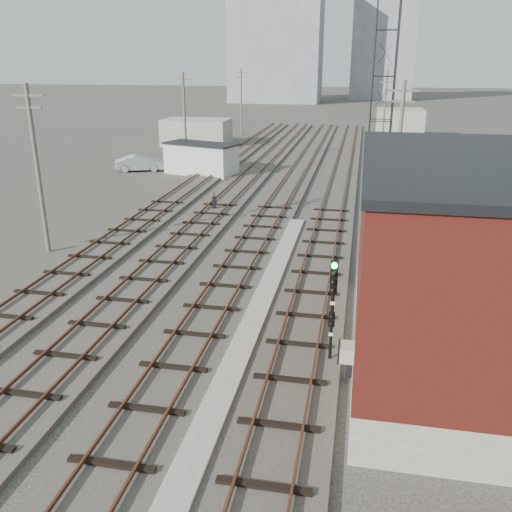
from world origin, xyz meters
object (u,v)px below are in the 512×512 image
(car_red, at_px, (209,157))
(car_grey, at_px, (185,152))
(switch_stand, at_px, (214,203))
(car_silver, at_px, (140,163))
(signal_mast, at_px, (332,304))
(site_trailer, at_px, (201,159))

(car_red, bearing_deg, car_grey, 65.20)
(car_red, xyz_separation_m, car_grey, (-3.54, 2.89, -0.02))
(switch_stand, relative_size, car_silver, 0.27)
(car_silver, bearing_deg, signal_mast, -167.09)
(car_silver, bearing_deg, car_grey, -31.92)
(site_trailer, xyz_separation_m, car_silver, (-6.20, 0.37, -0.70))
(site_trailer, bearing_deg, signal_mast, -47.76)
(car_grey, bearing_deg, switch_stand, -159.83)
(signal_mast, height_order, car_silver, signal_mast)
(switch_stand, distance_m, car_red, 18.95)
(signal_mast, xyz_separation_m, car_grey, (-18.35, 40.15, -1.69))
(signal_mast, xyz_separation_m, car_silver, (-20.18, 31.89, -1.53))
(site_trailer, height_order, car_grey, site_trailer)
(car_silver, bearing_deg, car_red, -64.45)
(signal_mast, distance_m, switch_stand, 21.35)
(signal_mast, bearing_deg, car_red, 111.67)
(car_silver, distance_m, car_grey, 8.46)
(car_red, height_order, car_grey, car_red)
(site_trailer, distance_m, car_grey, 9.70)
(car_grey, bearing_deg, car_red, -132.16)
(signal_mast, height_order, site_trailer, signal_mast)
(car_red, bearing_deg, switch_stand, -148.89)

